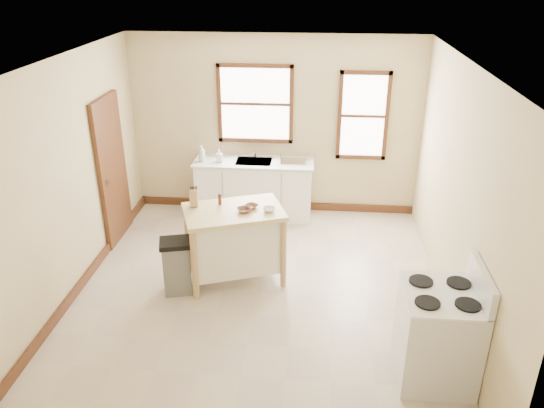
{
  "coord_description": "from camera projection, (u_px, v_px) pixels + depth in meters",
  "views": [
    {
      "loc": [
        0.67,
        -5.48,
        3.77
      ],
      "look_at": [
        0.14,
        0.4,
        1.04
      ],
      "focal_mm": 35.0,
      "sensor_mm": 36.0,
      "label": 1
    }
  ],
  "objects": [
    {
      "name": "floor",
      "position": [
        258.0,
        292.0,
        6.59
      ],
      "size": [
        5.0,
        5.0,
        0.0
      ],
      "primitive_type": "plane",
      "color": "#B5A18F",
      "rests_on": "ground"
    },
    {
      "name": "ceiling",
      "position": [
        255.0,
        63.0,
        5.41
      ],
      "size": [
        5.0,
        5.0,
        0.0
      ],
      "primitive_type": "plane",
      "rotation": [
        3.14,
        0.0,
        0.0
      ],
      "color": "white",
      "rests_on": "ground"
    },
    {
      "name": "wall_back",
      "position": [
        275.0,
        126.0,
        8.26
      ],
      "size": [
        4.5,
        0.04,
        2.8
      ],
      "primitive_type": "cube",
      "color": "#D1BE89",
      "rests_on": "ground"
    },
    {
      "name": "wall_left",
      "position": [
        65.0,
        182.0,
        6.18
      ],
      "size": [
        0.04,
        5.0,
        2.8
      ],
      "primitive_type": "cube",
      "color": "#D1BE89",
      "rests_on": "ground"
    },
    {
      "name": "wall_right",
      "position": [
        459.0,
        196.0,
        5.82
      ],
      "size": [
        0.04,
        5.0,
        2.8
      ],
      "primitive_type": "cube",
      "color": "#D1BE89",
      "rests_on": "ground"
    },
    {
      "name": "window_main",
      "position": [
        255.0,
        104.0,
        8.12
      ],
      "size": [
        1.17,
        0.06,
        1.22
      ],
      "primitive_type": null,
      "color": "#3F2111",
      "rests_on": "wall_back"
    },
    {
      "name": "window_side",
      "position": [
        363.0,
        116.0,
        8.05
      ],
      "size": [
        0.77,
        0.06,
        1.37
      ],
      "primitive_type": null,
      "color": "#3F2111",
      "rests_on": "wall_back"
    },
    {
      "name": "door_left",
      "position": [
        112.0,
        170.0,
        7.5
      ],
      "size": [
        0.06,
        0.9,
        2.1
      ],
      "primitive_type": "cube",
      "color": "#3F2111",
      "rests_on": "ground"
    },
    {
      "name": "baseboard_back",
      "position": [
        274.0,
        205.0,
        8.79
      ],
      "size": [
        4.5,
        0.04,
        0.12
      ],
      "primitive_type": "cube",
      "color": "#3F2111",
      "rests_on": "ground"
    },
    {
      "name": "baseboard_left",
      "position": [
        84.0,
        280.0,
        6.74
      ],
      "size": [
        0.04,
        5.0,
        0.12
      ],
      "primitive_type": "cube",
      "color": "#3F2111",
      "rests_on": "ground"
    },
    {
      "name": "sink_counter",
      "position": [
        254.0,
        188.0,
        8.41
      ],
      "size": [
        1.86,
        0.62,
        0.92
      ],
      "primitive_type": null,
      "color": "white",
      "rests_on": "ground"
    },
    {
      "name": "faucet",
      "position": [
        255.0,
        151.0,
        8.33
      ],
      "size": [
        0.03,
        0.03,
        0.22
      ],
      "primitive_type": "cylinder",
      "color": "silver",
      "rests_on": "sink_counter"
    },
    {
      "name": "soap_bottle_a",
      "position": [
        202.0,
        153.0,
        8.15
      ],
      "size": [
        0.12,
        0.12,
        0.26
      ],
      "primitive_type": "imported",
      "rotation": [
        0.0,
        0.0,
        -0.24
      ],
      "color": "#B2B2B2",
      "rests_on": "sink_counter"
    },
    {
      "name": "soap_bottle_b",
      "position": [
        219.0,
        156.0,
        8.14
      ],
      "size": [
        0.1,
        0.1,
        0.2
      ],
      "primitive_type": "imported",
      "rotation": [
        0.0,
        0.0,
        0.1
      ],
      "color": "#B2B2B2",
      "rests_on": "sink_counter"
    },
    {
      "name": "dish_rack",
      "position": [
        294.0,
        159.0,
        8.16
      ],
      "size": [
        0.47,
        0.38,
        0.1
      ],
      "primitive_type": null,
      "rotation": [
        0.0,
        0.0,
        -0.18
      ],
      "color": "silver",
      "rests_on": "sink_counter"
    },
    {
      "name": "kitchen_island",
      "position": [
        235.0,
        245.0,
        6.69
      ],
      "size": [
        1.38,
        1.12,
        0.98
      ],
      "primitive_type": null,
      "rotation": [
        0.0,
        0.0,
        0.35
      ],
      "color": "#DEC883",
      "rests_on": "ground"
    },
    {
      "name": "knife_block",
      "position": [
        194.0,
        199.0,
        6.54
      ],
      "size": [
        0.11,
        0.11,
        0.2
      ],
      "primitive_type": null,
      "rotation": [
        0.0,
        0.0,
        0.12
      ],
      "color": "tan",
      "rests_on": "kitchen_island"
    },
    {
      "name": "pepper_grinder",
      "position": [
        220.0,
        199.0,
        6.59
      ],
      "size": [
        0.04,
        0.04,
        0.15
      ],
      "primitive_type": "cylinder",
      "rotation": [
        0.0,
        0.0,
        0.02
      ],
      "color": "#482413",
      "rests_on": "kitchen_island"
    },
    {
      "name": "bowl_a",
      "position": [
        244.0,
        210.0,
        6.43
      ],
      "size": [
        0.23,
        0.23,
        0.04
      ],
      "primitive_type": "imported",
      "rotation": [
        0.0,
        0.0,
        0.37
      ],
      "color": "brown",
      "rests_on": "kitchen_island"
    },
    {
      "name": "bowl_b",
      "position": [
        251.0,
        206.0,
        6.53
      ],
      "size": [
        0.22,
        0.22,
        0.04
      ],
      "primitive_type": "imported",
      "rotation": [
        0.0,
        0.0,
        1.02
      ],
      "color": "brown",
      "rests_on": "kitchen_island"
    },
    {
      "name": "bowl_c",
      "position": [
        269.0,
        210.0,
        6.44
      ],
      "size": [
        0.17,
        0.17,
        0.05
      ],
      "primitive_type": "imported",
      "rotation": [
        0.0,
        0.0,
        0.15
      ],
      "color": "silver",
      "rests_on": "kitchen_island"
    },
    {
      "name": "trash_bin",
      "position": [
        177.0,
        266.0,
        6.47
      ],
      "size": [
        0.43,
        0.39,
        0.71
      ],
      "primitive_type": null,
      "rotation": [
        0.0,
        0.0,
        0.25
      ],
      "color": "slate",
      "rests_on": "ground"
    },
    {
      "name": "gas_stove",
      "position": [
        439.0,
        323.0,
        5.05
      ],
      "size": [
        0.77,
        0.78,
        1.22
      ],
      "primitive_type": null,
      "color": "silver",
      "rests_on": "ground"
    }
  ]
}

